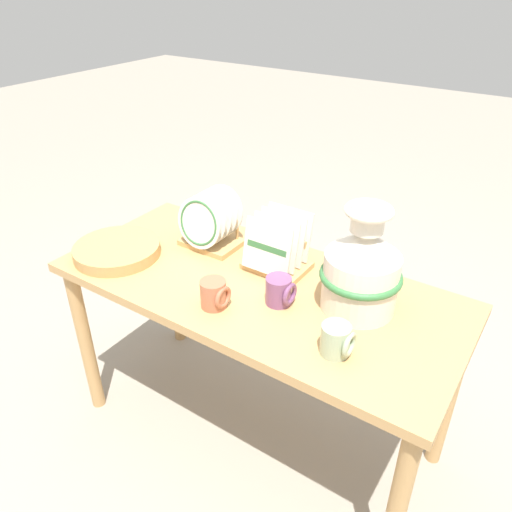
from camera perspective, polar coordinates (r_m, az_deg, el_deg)
ground_plane at (r=2.26m, az=0.00°, el=-19.12°), size 14.00×14.00×0.00m
display_table at (r=1.81m, az=0.00°, el=-5.67°), size 1.44×0.65×0.75m
ceramic_vase at (r=1.59m, az=11.99°, el=-1.35°), size 0.26×0.26×0.36m
dish_rack_round_plates at (r=1.95m, az=-5.32°, el=3.50°), size 0.22×0.19×0.22m
dish_rack_square_plates at (r=1.80m, az=2.47°, el=0.54°), size 0.22×0.18×0.21m
wicker_charger_stack at (r=1.98m, az=-15.60°, el=0.65°), size 0.33×0.33×0.04m
mug_sage_glaze at (r=1.45m, az=9.23°, el=-9.48°), size 0.09×0.09×0.10m
mug_terracotta_glaze at (r=1.62m, az=-4.76°, el=-4.37°), size 0.09×0.09×0.10m
mug_plum_glaze at (r=1.63m, az=2.74°, el=-4.01°), size 0.09×0.09×0.10m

